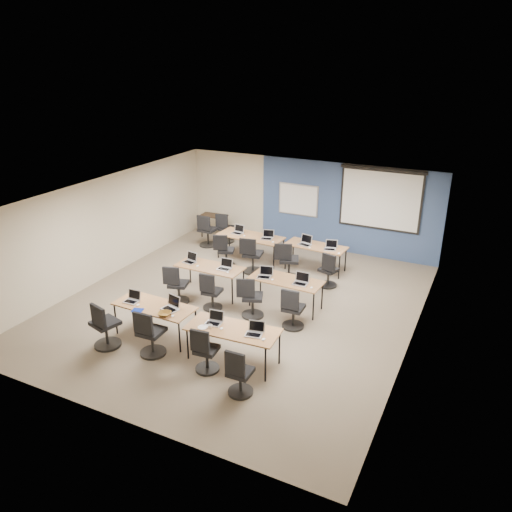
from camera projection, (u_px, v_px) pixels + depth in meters
The scene contains 58 objects.
floor at pixel (240, 304), 12.05m from camera, with size 8.00×9.00×0.02m, color #6B6354.
ceiling at pixel (239, 196), 11.03m from camera, with size 8.00×9.00×0.02m, color white.
wall_back at pixel (308, 204), 15.28m from camera, with size 8.00×0.04×2.70m, color beige.
wall_front at pixel (105, 348), 7.80m from camera, with size 8.00×0.04×2.70m, color beige.
wall_left at pixel (106, 228), 13.17m from camera, with size 0.04×9.00×2.70m, color beige.
wall_right at pixel (417, 285), 9.91m from camera, with size 0.04×9.00×2.70m, color beige.
blue_accent_panel at pixel (347, 209), 14.75m from camera, with size 5.50×0.04×2.70m, color #3D5977.
whiteboard at pixel (298, 200), 15.30m from camera, with size 1.28×0.03×0.98m.
projector_screen at pixel (381, 196), 14.10m from camera, with size 2.40×0.10×1.82m.
training_table_front_left at pixel (154, 307), 10.45m from camera, with size 1.75×0.73×0.73m.
training_table_front_right at pixel (233, 331), 9.56m from camera, with size 1.81×0.75×0.73m.
training_table_mid_left at pixel (210, 268), 12.36m from camera, with size 1.70×0.71×0.73m.
training_table_mid_right at pixel (286, 281), 11.64m from camera, with size 1.72×0.72×0.73m.
training_table_back_left at pixel (250, 237), 14.42m from camera, with size 1.92×0.80×0.73m.
training_table_back_right at pixel (316, 247), 13.70m from camera, with size 1.68×0.70×0.73m.
laptop_0 at pixel (132, 299), 10.58m from camera, with size 0.31×0.26×0.23m.
mouse_0 at pixel (138, 305), 10.42m from camera, with size 0.06×0.10×0.03m, color white.
task_chair_0 at pixel (105, 329), 10.13m from camera, with size 0.56×0.56×1.03m.
laptop_1 at pixel (171, 306), 10.28m from camera, with size 0.35×0.30×0.26m.
mouse_1 at pixel (173, 316), 9.99m from camera, with size 0.06×0.09×0.03m, color white.
task_chair_1 at pixel (150, 337), 9.87m from camera, with size 0.53×0.53×1.01m.
laptop_2 at pixel (214, 320), 9.73m from camera, with size 0.31×0.26×0.24m.
mouse_2 at pixel (221, 328), 9.53m from camera, with size 0.06×0.10×0.03m, color white.
task_chair_2 at pixel (205, 354), 9.36m from camera, with size 0.46×0.46×0.95m.
laptop_3 at pixel (255, 331), 9.34m from camera, with size 0.31×0.27×0.24m.
mouse_3 at pixel (263, 339), 9.17m from camera, with size 0.06×0.10×0.04m, color white.
task_chair_3 at pixel (239, 376), 8.71m from camera, with size 0.46×0.46×0.95m.
laptop_4 at pixel (190, 260), 12.58m from camera, with size 0.32×0.27×0.24m.
mouse_4 at pixel (198, 266), 12.33m from camera, with size 0.06×0.10×0.04m, color white.
task_chair_4 at pixel (177, 287), 11.98m from camera, with size 0.50×0.49×0.98m.
laptop_5 at pixel (225, 266), 12.18m from camera, with size 0.32×0.27×0.25m.
mouse_5 at pixel (228, 272), 11.97m from camera, with size 0.06×0.09×0.03m, color white.
task_chair_5 at pixel (211, 294), 11.66m from camera, with size 0.46×0.46×0.95m.
laptop_6 at pixel (265, 275), 11.74m from camera, with size 0.32×0.27×0.25m.
mouse_6 at pixel (272, 280), 11.59m from camera, with size 0.06×0.09×0.03m, color white.
task_chair_6 at pixel (251, 301), 11.32m from camera, with size 0.54×0.51×0.99m.
laptop_7 at pixel (301, 281), 11.40m from camera, with size 0.33×0.28×0.25m.
mouse_7 at pixel (311, 288), 11.19m from camera, with size 0.06×0.09×0.03m, color white.
task_chair_7 at pixel (292, 312), 10.85m from camera, with size 0.49×0.49×0.98m.
laptop_8 at pixel (238, 231), 14.59m from camera, with size 0.32×0.27×0.24m.
mouse_8 at pixel (244, 236), 14.38m from camera, with size 0.06×0.09×0.03m, color white.
task_chair_8 at pixel (225, 253), 14.03m from camera, with size 0.52×0.49×0.98m.
laptop_9 at pixel (267, 237), 14.17m from camera, with size 0.32×0.27×0.25m.
mouse_9 at pixel (273, 242), 13.90m from camera, with size 0.07×0.11×0.04m, color white.
task_chair_9 at pixel (252, 258), 13.63m from camera, with size 0.56×0.56×1.04m.
laptop_10 at pixel (305, 242), 13.73m from camera, with size 0.35×0.29×0.26m.
mouse_10 at pixel (310, 248), 13.50m from camera, with size 0.06×0.09×0.03m, color white.
task_chair_10 at pixel (287, 264), 13.24m from camera, with size 0.60×0.57×1.05m.
laptop_11 at pixel (330, 247), 13.40m from camera, with size 0.32×0.27×0.24m.
mouse_11 at pixel (339, 253), 13.11m from camera, with size 0.06×0.10×0.04m, color white.
task_chair_11 at pixel (328, 273), 12.80m from camera, with size 0.48×0.47×0.96m.
blue_mousepad at pixel (137, 310), 10.23m from camera, with size 0.22×0.19×0.01m, color navy.
snack_bowl at pixel (165, 314), 10.02m from camera, with size 0.31×0.31×0.08m, color olive.
snack_plate at pixel (203, 327), 9.59m from camera, with size 0.20×0.20×0.01m, color white.
coffee_cup at pixel (210, 327), 9.54m from camera, with size 0.06×0.06×0.05m, color white.
utility_table at pixel (214, 218), 16.22m from camera, with size 0.86×0.48×0.75m.
spare_chair_a at pixel (225, 230), 15.85m from camera, with size 0.49×0.49×0.97m.
spare_chair_b at pixel (207, 233), 15.52m from camera, with size 0.56×0.56×1.03m.
Camera 1 is at (5.07, -9.45, 5.62)m, focal length 35.00 mm.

